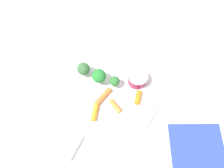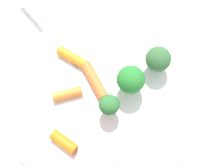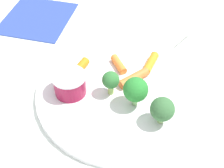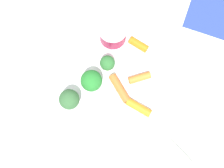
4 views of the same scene
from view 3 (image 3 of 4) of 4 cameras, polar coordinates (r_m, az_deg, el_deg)
The scene contains 12 objects.
ground_plane at distance 0.56m, azimuth 2.01°, elevation -1.65°, with size 2.40×2.40×0.00m, color white.
plate at distance 0.55m, azimuth 2.03°, elevation -1.23°, with size 0.30×0.30×0.01m, color white.
sauce_cup at distance 0.53m, azimuth -7.71°, elevation 0.02°, with size 0.06×0.06×0.04m.
broccoli_floret_0 at distance 0.50m, azimuth 4.34°, elevation -1.07°, with size 0.04×0.04×0.06m.
broccoli_floret_1 at distance 0.48m, azimuth 9.17°, elevation -4.60°, with size 0.04×0.04×0.05m.
broccoli_floret_2 at distance 0.52m, azimuth -0.23°, elevation 0.62°, with size 0.03×0.03×0.05m.
carrot_stick_0 at distance 0.58m, azimuth -5.79°, elevation 3.11°, with size 0.02×0.02×0.04m, color orange.
carrot_stick_1 at distance 0.59m, azimuth 7.06°, elevation 3.86°, with size 0.02×0.02×0.05m, color orange.
carrot_stick_2 at distance 0.55m, azimuth 4.01°, elevation 1.11°, with size 0.02×0.02×0.06m, color orange.
carrot_stick_3 at distance 0.58m, azimuth 1.23°, elevation 3.62°, with size 0.01×0.01×0.04m, color orange.
fork at distance 0.63m, azimuth 10.34°, elevation 6.27°, with size 0.15×0.09×0.00m.
napkin at distance 0.75m, azimuth -13.47°, elevation 11.68°, with size 0.16×0.15×0.00m, color #2C4393.
Camera 3 is at (0.37, 0.06, 0.41)m, focal length 50.12 mm.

